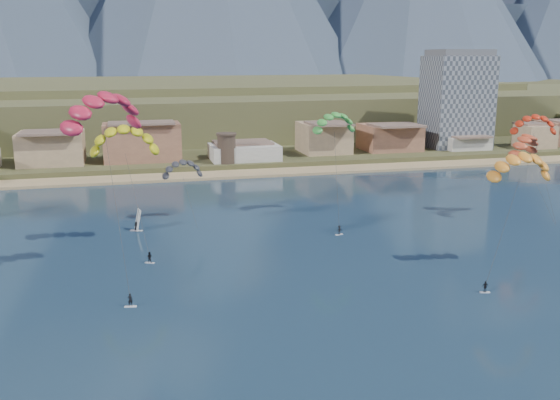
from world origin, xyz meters
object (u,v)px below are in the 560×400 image
object	(u,v)px
apartment_tower	(457,99)
kitesurfer_orange	(521,162)
watchtower	(227,148)
kitesurfer_red	(103,105)
windsurfer	(137,224)
kitesurfer_green	(335,120)
kitesurfer_yellow	(124,136)

from	to	relation	value
apartment_tower	kitesurfer_orange	bearing A→B (deg)	-115.50
watchtower	kitesurfer_red	size ratio (longest dim) A/B	0.30
kitesurfer_orange	windsurfer	xyz separation A→B (m)	(-55.45, 34.52, -14.98)
kitesurfer_red	kitesurfer_green	bearing A→B (deg)	32.90
kitesurfer_red	apartment_tower	bearing A→B (deg)	41.53
kitesurfer_yellow	windsurfer	world-z (taller)	kitesurfer_yellow
watchtower	kitesurfer_yellow	xyz separation A→B (m)	(-27.74, -66.97, 12.40)
kitesurfer_yellow	kitesurfer_orange	distance (m)	62.45
apartment_tower	kitesurfer_red	distance (m)	147.42
watchtower	kitesurfer_red	xyz separation A→B (m)	(-30.23, -83.62, 18.63)
kitesurfer_red	kitesurfer_orange	size ratio (longest dim) A/B	1.38
apartment_tower	kitesurfer_yellow	xyz separation A→B (m)	(-107.74, -80.97, 0.95)
watchtower	windsurfer	distance (m)	64.26
apartment_tower	kitesurfer_green	world-z (taller)	apartment_tower
apartment_tower	watchtower	xyz separation A→B (m)	(-80.00, -14.00, -11.45)
kitesurfer_orange	kitesurfer_green	bearing A→B (deg)	113.69
apartment_tower	kitesurfer_orange	world-z (taller)	apartment_tower
watchtower	windsurfer	bearing A→B (deg)	-114.36
kitesurfer_green	windsurfer	xyz separation A→B (m)	(-39.19, -2.55, -17.97)
watchtower	kitesurfer_orange	distance (m)	97.80
apartment_tower	windsurfer	size ratio (longest dim) A/B	7.92
kitesurfer_red	kitesurfer_green	world-z (taller)	kitesurfer_red
kitesurfer_yellow	apartment_tower	bearing A→B (deg)	36.92
kitesurfer_red	kitesurfer_orange	world-z (taller)	kitesurfer_red
watchtower	kitesurfer_yellow	distance (m)	73.54
apartment_tower	kitesurfer_yellow	bearing A→B (deg)	-143.08
watchtower	kitesurfer_green	xyz separation A→B (m)	(12.77, -55.81, 12.89)
kitesurfer_red	kitesurfer_green	distance (m)	51.53
apartment_tower	kitesurfer_red	bearing A→B (deg)	-138.47
watchtower	kitesurfer_green	size ratio (longest dim) A/B	0.36
kitesurfer_yellow	kitesurfer_orange	size ratio (longest dim) A/B	1.09
kitesurfer_red	kitesurfer_orange	xyz separation A→B (m)	(59.26, -9.25, -8.74)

